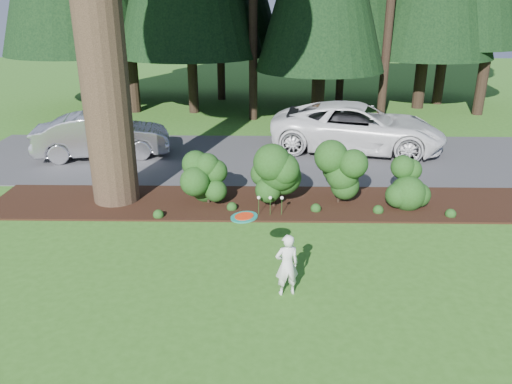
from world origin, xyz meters
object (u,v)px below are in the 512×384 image
at_px(car_silver_wagon, 102,135).
at_px(car_white_suv, 358,127).
at_px(child, 287,265).
at_px(frisbee, 244,217).
at_px(car_dark_suv, 355,131).

bearing_deg(car_silver_wagon, car_white_suv, -95.37).
height_order(car_white_suv, child, car_white_suv).
distance_m(car_white_suv, child, 10.20).
distance_m(child, frisbee, 1.27).
xyz_separation_m(child, frisbee, (-0.80, 0.01, 0.98)).
xyz_separation_m(car_dark_suv, child, (-2.92, -9.81, -0.13)).
bearing_deg(car_white_suv, car_dark_suv, 61.26).
height_order(child, frisbee, frisbee).
relative_size(car_silver_wagon, child, 3.71).
height_order(car_white_suv, frisbee, car_white_suv).
bearing_deg(child, car_dark_suv, -120.78).
bearing_deg(car_dark_suv, car_silver_wagon, 105.38).
xyz_separation_m(car_white_suv, child, (-2.98, -9.75, -0.27)).
height_order(car_silver_wagon, child, car_silver_wagon).
height_order(car_dark_suv, child, car_dark_suv).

